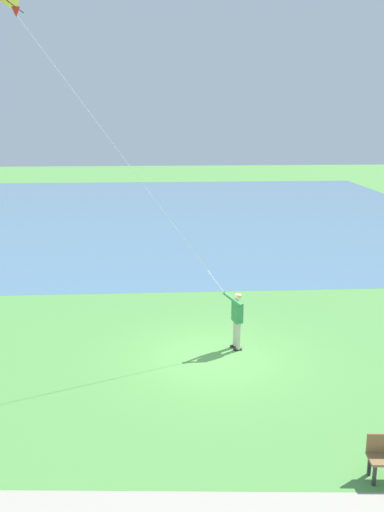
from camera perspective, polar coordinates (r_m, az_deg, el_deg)
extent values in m
plane|color=#569947|center=(16.39, 2.36, -10.28)|extent=(120.00, 120.00, 0.00)
cube|color=teal|center=(39.61, -6.97, 4.34)|extent=(36.00, 44.00, 0.01)
cube|color=#232328|center=(16.90, 4.64, -9.41)|extent=(0.17, 0.26, 0.06)
cylinder|color=beige|center=(16.75, 4.73, -8.09)|extent=(0.14, 0.14, 0.82)
cube|color=#232328|center=(17.11, 4.33, -9.11)|extent=(0.17, 0.26, 0.06)
cylinder|color=beige|center=(16.95, 4.42, -7.80)|extent=(0.14, 0.14, 0.82)
cube|color=#38894C|center=(16.59, 4.62, -5.67)|extent=(0.44, 0.31, 0.60)
sphere|color=beige|center=(16.44, 4.66, -4.17)|extent=(0.22, 0.22, 0.22)
ellipsoid|color=tan|center=(16.43, 4.71, -4.03)|extent=(0.27, 0.27, 0.13)
cylinder|color=#38894C|center=(16.29, 4.05, -4.37)|extent=(0.23, 0.56, 0.43)
cylinder|color=#38894C|center=(16.44, 3.83, -4.19)|extent=(0.45, 0.47, 0.43)
sphere|color=beige|center=(16.27, 3.42, -3.90)|extent=(0.10, 0.10, 0.10)
cone|color=red|center=(14.57, -17.44, 22.56)|extent=(0.20, 0.20, 0.22)
cylinder|color=black|center=(14.59, -17.48, 22.98)|extent=(1.55, 0.03, 0.02)
cylinder|color=silver|center=(14.77, -6.02, 8.63)|extent=(1.30, 5.10, 7.28)
cube|color=#2D2D33|center=(11.84, 18.04, -20.37)|extent=(0.06, 0.06, 0.45)
cube|color=#2D2D33|center=(12.09, 17.57, -19.53)|extent=(0.06, 0.06, 0.45)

